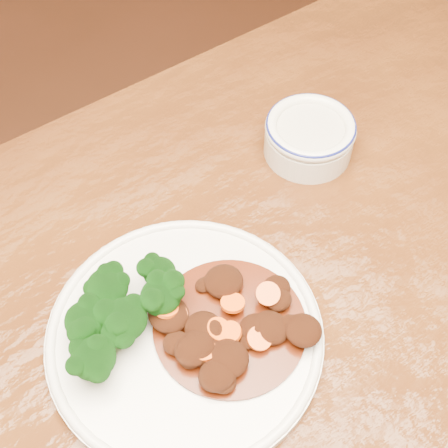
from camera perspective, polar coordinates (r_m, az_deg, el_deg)
dining_table at (r=0.78m, az=0.81°, el=-14.63°), size 1.50×0.90×0.75m
dinner_plate at (r=0.71m, az=-3.60°, el=-10.01°), size 0.31×0.31×0.02m
broccoli_florets at (r=0.68m, az=-9.52°, el=-8.06°), size 0.15×0.11×0.05m
mince_stew at (r=0.69m, az=0.26°, el=-9.64°), size 0.17×0.17×0.03m
dip_bowl at (r=0.86m, az=7.81°, el=8.00°), size 0.12×0.12×0.06m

